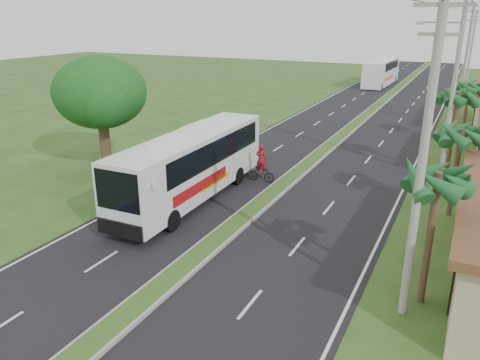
% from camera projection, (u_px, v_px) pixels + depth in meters
% --- Properties ---
extents(ground, '(180.00, 180.00, 0.00)m').
position_uv_depth(ground, '(170.00, 281.00, 18.43)').
color(ground, '#2B481A').
rests_on(ground, ground).
extents(road_asphalt, '(14.00, 160.00, 0.02)m').
position_uv_depth(road_asphalt, '(321.00, 154.00, 35.30)').
color(road_asphalt, black).
rests_on(road_asphalt, ground).
extents(median_strip, '(1.20, 160.00, 0.18)m').
position_uv_depth(median_strip, '(321.00, 153.00, 35.27)').
color(median_strip, gray).
rests_on(median_strip, ground).
extents(lane_edge_left, '(0.12, 160.00, 0.01)m').
position_uv_depth(lane_edge_left, '(242.00, 144.00, 38.12)').
color(lane_edge_left, silver).
rests_on(lane_edge_left, ground).
extents(lane_edge_right, '(0.12, 160.00, 0.01)m').
position_uv_depth(lane_edge_right, '(414.00, 166.00, 32.49)').
color(lane_edge_right, silver).
rests_on(lane_edge_right, ground).
extents(palm_verge_a, '(2.40, 2.40, 5.45)m').
position_uv_depth(palm_verge_a, '(438.00, 179.00, 15.60)').
color(palm_verge_a, '#473321').
rests_on(palm_verge_a, ground).
extents(palm_verge_b, '(2.40, 2.40, 5.05)m').
position_uv_depth(palm_verge_b, '(462.00, 134.00, 23.15)').
color(palm_verge_b, '#473321').
rests_on(palm_verge_b, ground).
extents(palm_verge_c, '(2.40, 2.40, 5.85)m').
position_uv_depth(palm_verge_c, '(458.00, 97.00, 29.06)').
color(palm_verge_c, '#473321').
rests_on(palm_verge_c, ground).
extents(palm_verge_d, '(2.40, 2.40, 5.25)m').
position_uv_depth(palm_verge_d, '(470.00, 87.00, 36.63)').
color(palm_verge_d, '#473321').
rests_on(palm_verge_d, ground).
extents(shade_tree, '(6.30, 6.00, 7.54)m').
position_uv_depth(shade_tree, '(99.00, 95.00, 30.29)').
color(shade_tree, '#473321').
rests_on(shade_tree, ground).
extents(utility_pole_a, '(1.60, 0.28, 11.00)m').
position_uv_depth(utility_pole_a, '(423.00, 159.00, 14.65)').
color(utility_pole_a, gray).
rests_on(utility_pole_a, ground).
extents(utility_pole_b, '(3.20, 0.28, 12.00)m').
position_uv_depth(utility_pole_b, '(454.00, 80.00, 27.97)').
color(utility_pole_b, gray).
rests_on(utility_pole_b, ground).
extents(utility_pole_c, '(1.60, 0.28, 11.00)m').
position_uv_depth(utility_pole_c, '(466.00, 61.00, 45.03)').
color(utility_pole_c, gray).
rests_on(utility_pole_c, ground).
extents(utility_pole_d, '(1.60, 0.28, 10.50)m').
position_uv_depth(utility_pole_d, '(471.00, 51.00, 61.99)').
color(utility_pole_d, gray).
rests_on(utility_pole_d, ground).
extents(coach_bus_main, '(2.86, 12.66, 4.08)m').
position_uv_depth(coach_bus_main, '(193.00, 161.00, 25.93)').
color(coach_bus_main, white).
rests_on(coach_bus_main, ground).
extents(coach_bus_far, '(3.04, 12.60, 3.65)m').
position_uv_depth(coach_bus_far, '(381.00, 71.00, 68.91)').
color(coach_bus_far, white).
rests_on(coach_bus_far, ground).
extents(motorcyclist, '(1.76, 0.66, 2.43)m').
position_uv_depth(motorcyclist, '(261.00, 168.00, 29.09)').
color(motorcyclist, black).
rests_on(motorcyclist, ground).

